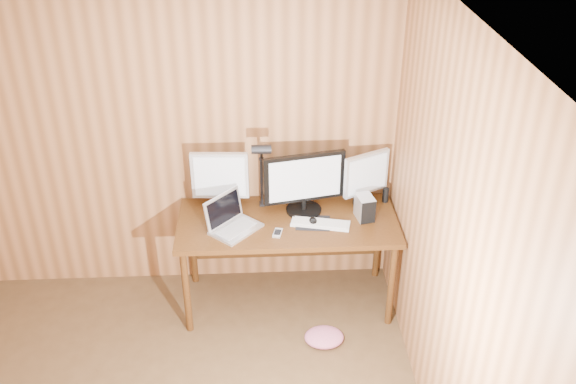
{
  "coord_description": "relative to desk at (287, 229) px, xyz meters",
  "views": [
    {
      "loc": [
        0.73,
        -2.28,
        3.29
      ],
      "look_at": [
        0.93,
        1.58,
        1.02
      ],
      "focal_mm": 40.0,
      "sensor_mm": 36.0,
      "label": 1
    }
  ],
  "objects": [
    {
      "name": "desk",
      "position": [
        0.0,
        0.0,
        0.0
      ],
      "size": [
        1.6,
        0.7,
        0.75
      ],
      "color": "#47270E",
      "rests_on": "floor"
    },
    {
      "name": "hard_drive",
      "position": [
        0.56,
        -0.07,
        0.21
      ],
      "size": [
        0.14,
        0.18,
        0.18
      ],
      "rotation": [
        0.0,
        0.0,
        0.2
      ],
      "color": "silver",
      "rests_on": "desk"
    },
    {
      "name": "room_shell",
      "position": [
        -0.93,
        -1.7,
        0.62
      ],
      "size": [
        4.0,
        4.0,
        4.0
      ],
      "color": "#53391F",
      "rests_on": "ground"
    },
    {
      "name": "phone",
      "position": [
        -0.08,
        -0.24,
        0.13
      ],
      "size": [
        0.08,
        0.12,
        0.02
      ],
      "rotation": [
        0.0,
        0.0,
        -0.23
      ],
      "color": "silver",
      "rests_on": "desk"
    },
    {
      "name": "desk_lamp",
      "position": [
        -0.18,
        0.08,
        0.5
      ],
      "size": [
        0.14,
        0.2,
        0.61
      ],
      "rotation": [
        0.0,
        0.0,
        -0.21
      ],
      "color": "black",
      "rests_on": "desk"
    },
    {
      "name": "laptop",
      "position": [
        -0.41,
        -0.15,
        0.18
      ],
      "size": [
        0.42,
        0.43,
        0.24
      ],
      "rotation": [
        0.0,
        0.0,
        0.83
      ],
      "color": "silver",
      "rests_on": "desk"
    },
    {
      "name": "monitor_right",
      "position": [
        0.59,
        0.13,
        0.35
      ],
      "size": [
        0.35,
        0.2,
        0.42
      ],
      "rotation": [
        0.0,
        0.0,
        0.46
      ],
      "color": "black",
      "rests_on": "desk"
    },
    {
      "name": "mouse",
      "position": [
        0.18,
        -0.12,
        0.14
      ],
      "size": [
        0.07,
        0.11,
        0.03
      ],
      "primitive_type": "ellipsoid",
      "rotation": [
        0.0,
        0.0,
        0.07
      ],
      "color": "black",
      "rests_on": "mousepad"
    },
    {
      "name": "mousepad",
      "position": [
        0.18,
        -0.12,
        0.12
      ],
      "size": [
        0.27,
        0.23,
        0.0
      ],
      "primitive_type": "cube",
      "rotation": [
        0.0,
        0.0,
        -0.11
      ],
      "color": "black",
      "rests_on": "desk"
    },
    {
      "name": "monitor_center",
      "position": [
        0.13,
        0.05,
        0.37
      ],
      "size": [
        0.6,
        0.26,
        0.47
      ],
      "rotation": [
        0.0,
        0.0,
        0.21
      ],
      "color": "black",
      "rests_on": "desk"
    },
    {
      "name": "fabric_pile",
      "position": [
        0.24,
        -0.55,
        -0.58
      ],
      "size": [
        0.31,
        0.26,
        0.09
      ],
      "primitive_type": null,
      "rotation": [
        0.0,
        0.0,
        -0.11
      ],
      "color": "#C96184",
      "rests_on": "floor"
    },
    {
      "name": "speaker",
      "position": [
        0.76,
        0.15,
        0.18
      ],
      "size": [
        0.05,
        0.05,
        0.11
      ],
      "primitive_type": "cylinder",
      "color": "black",
      "rests_on": "desk"
    },
    {
      "name": "monitor_left",
      "position": [
        -0.48,
        0.11,
        0.38
      ],
      "size": [
        0.42,
        0.2,
        0.47
      ],
      "rotation": [
        0.0,
        0.0,
        -0.05
      ],
      "color": "black",
      "rests_on": "desk"
    },
    {
      "name": "keyboard",
      "position": [
        0.23,
        -0.14,
        0.13
      ],
      "size": [
        0.44,
        0.22,
        0.02
      ],
      "rotation": [
        0.0,
        0.0,
        -0.23
      ],
      "color": "white",
      "rests_on": "desk"
    }
  ]
}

